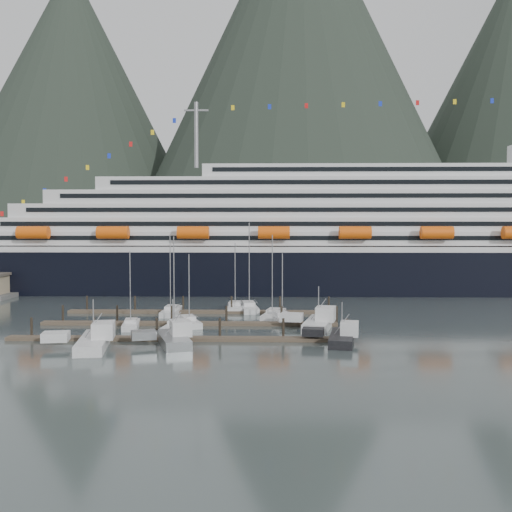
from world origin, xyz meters
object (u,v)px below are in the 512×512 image
(trawler_b, at_px, (172,338))
(sailboat_g, at_px, (249,308))
(sailboat_c, at_px, (188,323))
(sailboat_h, at_px, (281,319))
(sailboat_b, at_px, (176,326))
(trawler_e, at_px, (318,323))
(sailboat_d, at_px, (273,315))
(trawler_a, at_px, (93,341))
(cruise_ship, at_px, (359,242))
(trawler_d, at_px, (341,337))
(sailboat_a, at_px, (131,325))
(sailboat_f, at_px, (235,308))
(sailboat_e, at_px, (172,312))

(trawler_b, bearing_deg, sailboat_g, -33.74)
(sailboat_c, xyz_separation_m, sailboat_h, (15.11, 4.21, 0.01))
(sailboat_b, relative_size, trawler_e, 1.26)
(sailboat_d, bearing_deg, trawler_e, -136.44)
(sailboat_b, height_order, trawler_a, sailboat_b)
(sailboat_g, bearing_deg, sailboat_d, -159.47)
(cruise_ship, bearing_deg, trawler_e, -104.78)
(sailboat_b, height_order, sailboat_g, sailboat_g)
(sailboat_c, height_order, trawler_d, sailboat_c)
(sailboat_a, bearing_deg, sailboat_h, -82.69)
(sailboat_f, relative_size, trawler_d, 1.23)
(sailboat_f, bearing_deg, trawler_d, -155.35)
(trawler_d, relative_size, trawler_e, 0.92)
(sailboat_f, bearing_deg, sailboat_e, 112.54)
(sailboat_a, bearing_deg, sailboat_f, -46.65)
(sailboat_b, distance_m, sailboat_h, 18.35)
(sailboat_c, xyz_separation_m, trawler_e, (20.75, -2.68, 0.51))
(sailboat_b, distance_m, trawler_b, 11.95)
(trawler_a, height_order, trawler_d, trawler_a)
(trawler_b, height_order, trawler_e, trawler_e)
(cruise_ship, height_order, sailboat_g, cruise_ship)
(trawler_a, relative_size, trawler_b, 1.20)
(sailboat_c, bearing_deg, sailboat_h, -94.90)
(trawler_e, bearing_deg, sailboat_b, 105.64)
(sailboat_c, xyz_separation_m, sailboat_d, (13.90, 8.36, 0.01))
(sailboat_c, bearing_deg, sailboat_b, 140.40)
(sailboat_h, xyz_separation_m, trawler_d, (7.94, -18.24, 0.40))
(trawler_e, bearing_deg, sailboat_e, 72.93)
(sailboat_e, relative_size, sailboat_g, 0.88)
(sailboat_d, distance_m, trawler_e, 13.01)
(sailboat_c, height_order, sailboat_d, sailboat_d)
(sailboat_f, relative_size, trawler_e, 1.13)
(sailboat_g, bearing_deg, trawler_a, 142.55)
(cruise_ship, distance_m, sailboat_d, 49.97)
(trawler_e, bearing_deg, cruise_ship, -2.29)
(sailboat_g, height_order, trawler_d, sailboat_g)
(trawler_a, bearing_deg, trawler_e, -73.26)
(sailboat_c, relative_size, trawler_d, 1.12)
(sailboat_c, xyz_separation_m, sailboat_e, (-4.59, 11.69, 0.02))
(sailboat_g, xyz_separation_m, trawler_d, (13.81, -30.89, 0.37))
(sailboat_d, relative_size, sailboat_g, 0.87)
(sailboat_h, bearing_deg, cruise_ship, -36.72)
(trawler_b, relative_size, trawler_e, 0.93)
(sailboat_h, height_order, trawler_d, sailboat_h)
(trawler_b, relative_size, trawler_d, 1.02)
(sailboat_c, bearing_deg, sailboat_g, -49.19)
(sailboat_a, height_order, sailboat_e, sailboat_e)
(sailboat_a, distance_m, trawler_a, 15.30)
(sailboat_b, height_order, trawler_b, sailboat_b)
(sailboat_d, height_order, trawler_e, sailboat_d)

